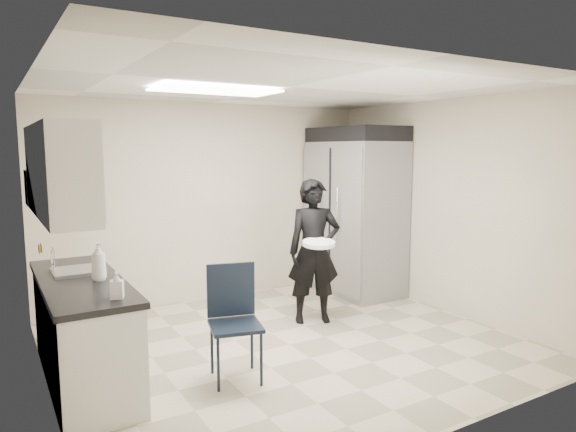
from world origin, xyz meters
TOP-DOWN VIEW (x-y plane):
  - floor at (0.00, 0.00)m, footprint 4.50×4.50m
  - ceiling at (0.00, 0.00)m, footprint 4.50×4.50m
  - back_wall at (0.00, 2.00)m, footprint 4.50×0.00m
  - left_wall at (-2.25, 0.00)m, footprint 0.00×4.00m
  - right_wall at (2.25, 0.00)m, footprint 0.00×4.00m
  - ceiling_panel at (-0.60, 0.40)m, footprint 1.20×0.60m
  - lower_counter at (-1.95, 0.20)m, footprint 0.60×1.90m
  - countertop at (-1.95, 0.20)m, footprint 0.64×1.95m
  - sink at (-1.93, 0.45)m, footprint 0.42×0.40m
  - faucet at (-2.13, 0.45)m, footprint 0.02×0.02m
  - upper_cabinets at (-2.08, 0.20)m, footprint 0.35×1.80m
  - towel_dispenser at (-2.14, 1.35)m, footprint 0.22×0.30m
  - notice_sticker_left at (-2.24, 0.10)m, footprint 0.00×0.12m
  - notice_sticker_right at (-2.24, 0.30)m, footprint 0.00×0.12m
  - commercial_fridge at (1.83, 1.27)m, footprint 0.80×1.35m
  - fridge_compressor at (1.83, 1.27)m, footprint 0.80×1.35m
  - folding_chair at (-0.81, -0.45)m, footprint 0.52×0.52m
  - man_tuxedo at (0.62, 0.49)m, footprint 0.72×0.60m
  - bucket_lid at (0.53, 0.26)m, footprint 0.47×0.47m
  - soap_bottle_a at (-1.82, 0.07)m, footprint 0.16×0.16m
  - soap_bottle_b at (-1.81, -0.55)m, footprint 0.12×0.12m

SIDE VIEW (x-z plane):
  - floor at x=0.00m, z-range 0.00..0.00m
  - lower_counter at x=-1.95m, z-range 0.00..0.86m
  - folding_chair at x=-0.81m, z-range 0.00..0.97m
  - man_tuxedo at x=0.62m, z-range 0.00..1.67m
  - sink at x=-1.93m, z-range 0.80..0.94m
  - countertop at x=-1.95m, z-range 0.86..0.91m
  - bucket_lid at x=0.53m, z-range 0.95..0.99m
  - soap_bottle_b at x=-1.81m, z-range 0.91..1.11m
  - faucet at x=-2.13m, z-range 0.90..1.14m
  - commercial_fridge at x=1.83m, z-range 0.00..2.10m
  - soap_bottle_a at x=-1.82m, z-range 0.91..1.23m
  - notice_sticker_right at x=-2.24m, z-range 1.15..1.21m
  - notice_sticker_left at x=-2.24m, z-range 1.19..1.25m
  - back_wall at x=0.00m, z-range -0.95..3.55m
  - left_wall at x=-2.25m, z-range -0.70..3.30m
  - right_wall at x=2.25m, z-range -0.70..3.30m
  - towel_dispenser at x=-2.14m, z-range 1.45..1.80m
  - upper_cabinets at x=-2.08m, z-range 1.45..2.20m
  - fridge_compressor at x=1.83m, z-range 2.10..2.30m
  - ceiling_panel at x=-0.60m, z-range 2.56..2.58m
  - ceiling at x=0.00m, z-range 2.60..2.60m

